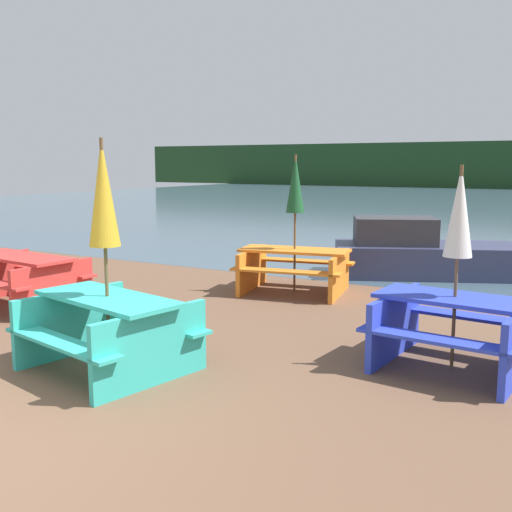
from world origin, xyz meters
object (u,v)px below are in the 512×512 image
picnic_table_red (20,275)px  picnic_table_blue (454,326)px  picnic_table_orange (294,266)px  umbrella_white (459,213)px  picnic_table_teal (108,326)px  umbrella_gold (103,194)px  boat (420,254)px  umbrella_darkgreen (295,185)px

picnic_table_red → picnic_table_blue: size_ratio=1.17×
picnic_table_orange → umbrella_white: (3.10, -2.56, 1.19)m
picnic_table_teal → umbrella_gold: size_ratio=0.81×
picnic_table_red → umbrella_gold: size_ratio=0.83×
picnic_table_orange → boat: size_ratio=0.54×
picnic_table_teal → umbrella_white: umbrella_white is taller
umbrella_gold → picnic_table_orange: bearing=89.7°
umbrella_gold → boat: size_ratio=0.64×
umbrella_darkgreen → umbrella_white: size_ratio=1.07×
picnic_table_orange → umbrella_gold: (-0.02, -4.37, 1.38)m
picnic_table_red → umbrella_gold: umbrella_gold is taller
umbrella_darkgreen → umbrella_gold: 4.37m
picnic_table_red → picnic_table_orange: picnic_table_red is taller
picnic_table_orange → umbrella_darkgreen: umbrella_darkgreen is taller
picnic_table_orange → boat: boat is taller
picnic_table_red → umbrella_white: size_ratio=0.93×
picnic_table_teal → picnic_table_orange: size_ratio=0.96×
umbrella_darkgreen → umbrella_gold: bearing=-90.3°
picnic_table_orange → umbrella_gold: 4.59m
picnic_table_orange → umbrella_white: umbrella_white is taller
umbrella_darkgreen → umbrella_gold: (-0.02, -4.37, 0.04)m
picnic_table_teal → picnic_table_orange: bearing=89.7°
picnic_table_blue → umbrella_gold: 3.86m
picnic_table_orange → umbrella_gold: size_ratio=0.84×
picnic_table_teal → picnic_table_blue: (3.12, 1.81, -0.01)m
picnic_table_teal → umbrella_darkgreen: umbrella_darkgreen is taller
picnic_table_teal → boat: size_ratio=0.52×
picnic_table_red → picnic_table_blue: bearing=3.0°
picnic_table_teal → umbrella_darkgreen: size_ratio=0.85×
umbrella_gold → picnic_table_red: bearing=155.0°
umbrella_gold → boat: 7.25m
boat → umbrella_gold: bearing=-125.7°
picnic_table_orange → umbrella_darkgreen: size_ratio=0.88×
picnic_table_teal → umbrella_white: size_ratio=0.91×
umbrella_white → picnic_table_red: bearing=-177.0°
umbrella_darkgreen → boat: umbrella_darkgreen is taller
picnic_table_teal → picnic_table_orange: 4.37m
picnic_table_red → boat: (4.63, 5.47, -0.05)m
picnic_table_red → umbrella_darkgreen: 4.52m
picnic_table_teal → picnic_table_red: bearing=155.0°
umbrella_darkgreen → boat: (1.42, 2.58, -1.37)m
umbrella_gold → boat: umbrella_gold is taller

